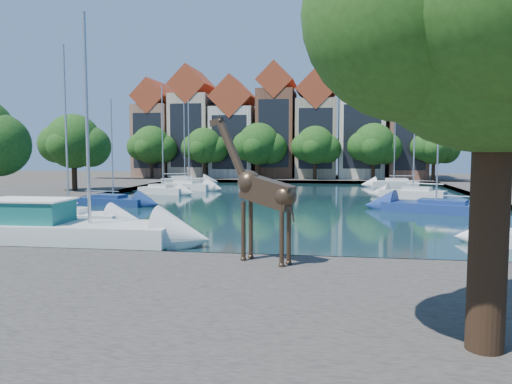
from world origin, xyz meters
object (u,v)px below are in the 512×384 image
giraffe_statue (260,191)px  sailboat_left_a (69,216)px  plane_tree (504,9)px  motorsailer (59,227)px

giraffe_statue → sailboat_left_a: (-13.53, 10.13, -2.59)m
sailboat_left_a → plane_tree: bearing=-42.2°
plane_tree → giraffe_statue: (-6.09, 7.65, -4.43)m
giraffe_statue → sailboat_left_a: bearing=143.2°
plane_tree → sailboat_left_a: 27.39m
giraffe_statue → motorsailer: 11.74m
plane_tree → sailboat_left_a: (-19.62, 17.77, -7.02)m
plane_tree → motorsailer: motorsailer is taller
plane_tree → motorsailer: 21.62m
giraffe_statue → motorsailer: motorsailer is taller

